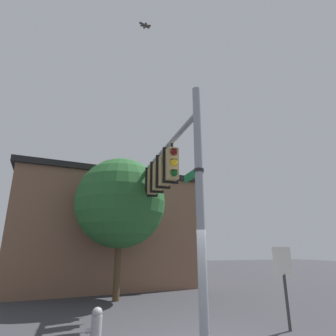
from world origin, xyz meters
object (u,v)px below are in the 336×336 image
traffic_light_mid_inner (165,170)px  traffic_light_mid_outer (158,176)px  traffic_light_arm_end (153,181)px  bird_flying (145,26)px  street_name_sign (194,173)px  historical_marker (284,274)px  traffic_light_nearest_pole (172,164)px  fire_hydrant (96,327)px

traffic_light_mid_inner → traffic_light_mid_outer: 0.82m
traffic_light_arm_end → bird_flying: (1.23, 3.26, 4.38)m
traffic_light_mid_outer → traffic_light_mid_inner: bearing=89.7°
street_name_sign → historical_marker: bearing=-170.0°
traffic_light_mid_inner → traffic_light_mid_outer: bearing=-90.3°
bird_flying → traffic_light_nearest_pole: bearing=-146.0°
traffic_light_mid_outer → bird_flying: (1.22, 2.45, 4.38)m
bird_flying → traffic_light_mid_inner: bearing=-126.7°
traffic_light_nearest_pole → bird_flying: bird_flying is taller
traffic_light_mid_inner → street_name_sign: traffic_light_mid_inner is taller
street_name_sign → historical_marker: 3.86m
traffic_light_mid_outer → fire_hydrant: traffic_light_mid_outer is taller
historical_marker → traffic_light_mid_inner: bearing=-35.3°
traffic_light_nearest_pole → historical_marker: (-2.86, 1.20, -3.31)m
bird_flying → historical_marker: (-4.07, 0.39, -7.69)m
traffic_light_mid_outer → fire_hydrant: size_ratio=1.59×
traffic_light_arm_end → street_name_sign: 4.23m
traffic_light_nearest_pole → traffic_light_mid_inner: (-0.00, -0.82, 0.00)m
traffic_light_nearest_pole → historical_marker: size_ratio=0.62×
street_name_sign → traffic_light_nearest_pole: bearing=-90.3°
bird_flying → fire_hydrant: bearing=6.2°
traffic_light_arm_end → traffic_light_mid_outer: bearing=89.7°
traffic_light_mid_outer → bird_flying: 5.17m
historical_marker → traffic_light_arm_end: bearing=-52.1°
traffic_light_arm_end → fire_hydrant: 5.87m
bird_flying → historical_marker: size_ratio=0.18×
traffic_light_mid_outer → traffic_light_arm_end: same height
traffic_light_mid_outer → historical_marker: bearing=135.2°
street_name_sign → fire_hydrant: size_ratio=1.30×
traffic_light_nearest_pole → traffic_light_mid_inner: size_ratio=1.00×
traffic_light_nearest_pole → fire_hydrant: bearing=23.3°
traffic_light_nearest_pole → fire_hydrant: (2.13, 0.92, -4.30)m
traffic_light_mid_inner → traffic_light_arm_end: 1.63m
bird_flying → fire_hydrant: 8.73m
traffic_light_mid_inner → bird_flying: bird_flying is taller
traffic_light_mid_inner → fire_hydrant: bearing=39.0°
traffic_light_mid_outer → fire_hydrant: bearing=50.0°
traffic_light_mid_outer → historical_marker: traffic_light_mid_outer is taller
traffic_light_nearest_pole → traffic_light_mid_inner: bearing=-90.3°
traffic_light_nearest_pole → street_name_sign: 1.88m
traffic_light_arm_end → bird_flying: bird_flying is taller
traffic_light_mid_outer → traffic_light_nearest_pole: bearing=89.7°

